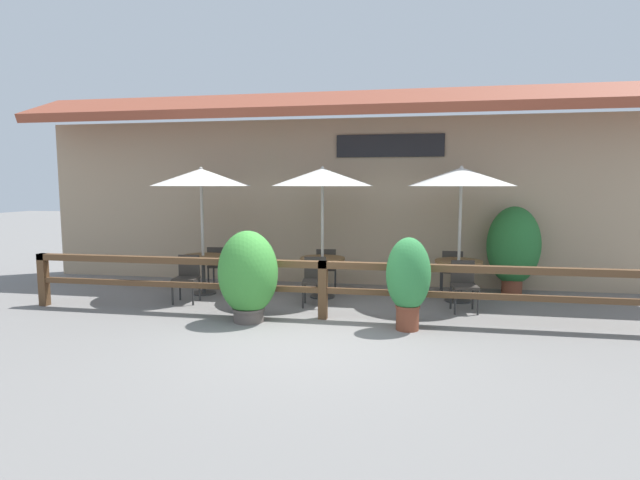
{
  "coord_description": "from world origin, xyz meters",
  "views": [
    {
      "loc": [
        1.37,
        -6.79,
        2.18
      ],
      "look_at": [
        -0.14,
        1.55,
        1.24
      ],
      "focal_mm": 28.0,
      "sensor_mm": 36.0,
      "label": 1
    }
  ],
  "objects_px": {
    "patio_umbrella_near": "(201,178)",
    "patio_umbrella_far": "(461,177)",
    "chair_near_streetside": "(187,276)",
    "potted_plant_broad_leaf": "(408,279)",
    "chair_middle_wallside": "(326,267)",
    "chair_near_wallside": "(219,264)",
    "dining_table_far": "(458,269)",
    "potted_plant_small_flowering": "(248,275)",
    "potted_plant_entrance_palm": "(513,247)",
    "chair_far_wallside": "(452,269)",
    "patio_umbrella_middle": "(322,177)",
    "chair_far_streetside": "(464,283)",
    "dining_table_middle": "(322,266)",
    "chair_middle_streetside": "(315,278)",
    "dining_table_near": "(203,263)"
  },
  "relations": [
    {
      "from": "patio_umbrella_near",
      "to": "patio_umbrella_far",
      "type": "distance_m",
      "value": 4.97
    },
    {
      "from": "chair_near_streetside",
      "to": "potted_plant_broad_leaf",
      "type": "xyz_separation_m",
      "value": [
        4.06,
        -1.1,
        0.29
      ]
    },
    {
      "from": "chair_middle_wallside",
      "to": "chair_near_wallside",
      "type": "bearing_deg",
      "value": -6.51
    },
    {
      "from": "patio_umbrella_near",
      "to": "dining_table_far",
      "type": "height_order",
      "value": "patio_umbrella_near"
    },
    {
      "from": "patio_umbrella_near",
      "to": "potted_plant_small_flowering",
      "type": "bearing_deg",
      "value": -49.59
    },
    {
      "from": "potted_plant_entrance_palm",
      "to": "chair_far_wallside",
      "type": "bearing_deg",
      "value": -174.52
    },
    {
      "from": "patio_umbrella_far",
      "to": "potted_plant_broad_leaf",
      "type": "xyz_separation_m",
      "value": [
        -0.92,
        -2.04,
        -1.54
      ]
    },
    {
      "from": "patio_umbrella_middle",
      "to": "chair_far_streetside",
      "type": "bearing_deg",
      "value": -13.57
    },
    {
      "from": "chair_middle_wallside",
      "to": "dining_table_far",
      "type": "bearing_deg",
      "value": 159.2
    },
    {
      "from": "dining_table_middle",
      "to": "potted_plant_small_flowering",
      "type": "distance_m",
      "value": 2.12
    },
    {
      "from": "chair_middle_wallside",
      "to": "chair_far_streetside",
      "type": "bearing_deg",
      "value": 145.3
    },
    {
      "from": "chair_near_streetside",
      "to": "chair_far_wallside",
      "type": "bearing_deg",
      "value": 13.14
    },
    {
      "from": "chair_middle_streetside",
      "to": "chair_middle_wallside",
      "type": "relative_size",
      "value": 1.0
    },
    {
      "from": "patio_umbrella_middle",
      "to": "dining_table_middle",
      "type": "relative_size",
      "value": 2.9
    },
    {
      "from": "chair_near_wallside",
      "to": "patio_umbrella_far",
      "type": "relative_size",
      "value": 0.34
    },
    {
      "from": "dining_table_middle",
      "to": "chair_far_streetside",
      "type": "xyz_separation_m",
      "value": [
        2.59,
        -0.63,
        -0.13
      ]
    },
    {
      "from": "dining_table_near",
      "to": "chair_far_streetside",
      "type": "relative_size",
      "value": 1.0
    },
    {
      "from": "chair_far_wallside",
      "to": "potted_plant_entrance_palm",
      "type": "height_order",
      "value": "potted_plant_entrance_palm"
    },
    {
      "from": "dining_table_middle",
      "to": "chair_far_wallside",
      "type": "distance_m",
      "value": 2.64
    },
    {
      "from": "chair_far_wallside",
      "to": "patio_umbrella_far",
      "type": "bearing_deg",
      "value": 94.82
    },
    {
      "from": "chair_far_streetside",
      "to": "patio_umbrella_far",
      "type": "bearing_deg",
      "value": 85.85
    },
    {
      "from": "chair_near_streetside",
      "to": "patio_umbrella_near",
      "type": "bearing_deg",
      "value": 82.94
    },
    {
      "from": "potted_plant_small_flowering",
      "to": "potted_plant_broad_leaf",
      "type": "relative_size",
      "value": 1.04
    },
    {
      "from": "chair_near_streetside",
      "to": "patio_umbrella_far",
      "type": "distance_m",
      "value": 5.39
    },
    {
      "from": "dining_table_near",
      "to": "patio_umbrella_middle",
      "type": "distance_m",
      "value": 2.94
    },
    {
      "from": "chair_middle_wallside",
      "to": "potted_plant_small_flowering",
      "type": "distance_m",
      "value": 2.74
    },
    {
      "from": "chair_near_streetside",
      "to": "chair_far_streetside",
      "type": "distance_m",
      "value": 5.01
    },
    {
      "from": "chair_near_wallside",
      "to": "patio_umbrella_middle",
      "type": "relative_size",
      "value": 0.34
    },
    {
      "from": "chair_near_wallside",
      "to": "chair_far_wallside",
      "type": "bearing_deg",
      "value": 177.8
    },
    {
      "from": "chair_middle_wallside",
      "to": "potted_plant_entrance_palm",
      "type": "relative_size",
      "value": 0.5
    },
    {
      "from": "dining_table_middle",
      "to": "dining_table_far",
      "type": "height_order",
      "value": "same"
    },
    {
      "from": "patio_umbrella_middle",
      "to": "dining_table_middle",
      "type": "height_order",
      "value": "patio_umbrella_middle"
    },
    {
      "from": "dining_table_near",
      "to": "patio_umbrella_far",
      "type": "xyz_separation_m",
      "value": [
        4.96,
        0.23,
        1.7
      ]
    },
    {
      "from": "patio_umbrella_middle",
      "to": "chair_middle_streetside",
      "type": "bearing_deg",
      "value": -92.27
    },
    {
      "from": "dining_table_far",
      "to": "chair_middle_wallside",
      "type": "bearing_deg",
      "value": 167.77
    },
    {
      "from": "patio_umbrella_far",
      "to": "potted_plant_broad_leaf",
      "type": "height_order",
      "value": "patio_umbrella_far"
    },
    {
      "from": "chair_middle_streetside",
      "to": "potted_plant_small_flowering",
      "type": "relative_size",
      "value": 0.6
    },
    {
      "from": "chair_middle_wallside",
      "to": "chair_far_wallside",
      "type": "bearing_deg",
      "value": 175.08
    },
    {
      "from": "chair_middle_wallside",
      "to": "dining_table_middle",
      "type": "bearing_deg",
      "value": 84.68
    },
    {
      "from": "chair_near_streetside",
      "to": "patio_umbrella_far",
      "type": "relative_size",
      "value": 0.34
    },
    {
      "from": "chair_far_streetside",
      "to": "chair_far_wallside",
      "type": "relative_size",
      "value": 1.0
    },
    {
      "from": "dining_table_near",
      "to": "chair_near_wallside",
      "type": "xyz_separation_m",
      "value": [
        0.03,
        0.71,
        -0.13
      ]
    },
    {
      "from": "chair_near_streetside",
      "to": "chair_middle_wallside",
      "type": "relative_size",
      "value": 1.0
    },
    {
      "from": "patio_umbrella_middle",
      "to": "potted_plant_small_flowering",
      "type": "xyz_separation_m",
      "value": [
        -0.86,
        -1.93,
        -1.56
      ]
    },
    {
      "from": "dining_table_far",
      "to": "chair_far_streetside",
      "type": "distance_m",
      "value": 0.74
    },
    {
      "from": "patio_umbrella_near",
      "to": "chair_middle_wallside",
      "type": "relative_size",
      "value": 2.9
    },
    {
      "from": "dining_table_near",
      "to": "chair_far_streetside",
      "type": "bearing_deg",
      "value": -5.68
    },
    {
      "from": "chair_middle_streetside",
      "to": "chair_near_streetside",
      "type": "bearing_deg",
      "value": 177.89
    },
    {
      "from": "potted_plant_small_flowering",
      "to": "potted_plant_entrance_palm",
      "type": "distance_m",
      "value": 5.38
    },
    {
      "from": "patio_umbrella_near",
      "to": "chair_middle_streetside",
      "type": "relative_size",
      "value": 2.9
    }
  ]
}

